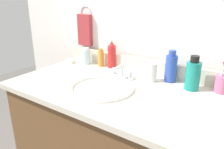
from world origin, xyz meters
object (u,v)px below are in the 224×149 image
at_px(bottle_spray_red, 112,55).
at_px(cup_pink, 222,83).
at_px(bottle_lotion_white, 152,72).
at_px(bottle_oil_amber, 101,58).
at_px(bottle_gel_clear, 86,56).
at_px(faucet, 121,73).
at_px(bottle_mouthwash_teal, 193,75).
at_px(hand_towel, 85,30).
at_px(bottle_shampoo_blue, 171,68).
at_px(soap_bar, 70,61).

relative_size(bottle_spray_red, cup_pink, 0.92).
bearing_deg(bottle_lotion_white, bottle_spray_red, 166.23).
height_order(bottle_oil_amber, cup_pink, cup_pink).
bearing_deg(bottle_spray_red, bottle_gel_clear, -170.37).
bearing_deg(bottle_lotion_white, bottle_oil_amber, 171.48).
bearing_deg(bottle_oil_amber, bottle_gel_clear, -173.49).
xyz_separation_m(faucet, bottle_mouthwash_teal, (0.39, 0.06, 0.05)).
bearing_deg(hand_towel, bottle_oil_amber, -19.41).
height_order(bottle_shampoo_blue, bottle_mouthwash_teal, same).
xyz_separation_m(bottle_oil_amber, cup_pink, (0.76, -0.00, -0.00)).
distance_m(bottle_lotion_white, soap_bar, 0.63).
height_order(hand_towel, faucet, hand_towel).
bearing_deg(bottle_shampoo_blue, hand_towel, 174.06).
distance_m(hand_towel, cup_pink, 0.97).
xyz_separation_m(bottle_gel_clear, bottle_lotion_white, (0.52, -0.05, 0.00)).
bearing_deg(bottle_lotion_white, bottle_gel_clear, 174.84).
bearing_deg(bottle_gel_clear, bottle_shampoo_blue, 0.90).
relative_size(cup_pink, soap_bar, 3.09).
bearing_deg(bottle_gel_clear, cup_pink, 0.63).
bearing_deg(bottle_mouthwash_teal, hand_towel, 171.98).
xyz_separation_m(faucet, bottle_lotion_white, (0.17, 0.05, 0.03)).
bearing_deg(bottle_oil_amber, bottle_shampoo_blue, -0.44).
bearing_deg(cup_pink, bottle_spray_red, 178.04).
xyz_separation_m(bottle_oil_amber, bottle_lotion_white, (0.40, -0.06, -0.00)).
distance_m(bottle_lotion_white, cup_pink, 0.36).
distance_m(bottle_shampoo_blue, cup_pink, 0.27).
distance_m(bottle_oil_amber, bottle_lotion_white, 0.41).
bearing_deg(bottle_gel_clear, bottle_spray_red, 9.63).
xyz_separation_m(bottle_oil_amber, bottle_mouthwash_teal, (0.63, -0.05, 0.02)).
bearing_deg(bottle_spray_red, bottle_shampoo_blue, -3.22).
distance_m(bottle_oil_amber, cup_pink, 0.76).
height_order(bottle_gel_clear, cup_pink, cup_pink).
xyz_separation_m(faucet, soap_bar, (-0.46, 0.05, -0.02)).
height_order(cup_pink, soap_bar, cup_pink).
bearing_deg(bottle_oil_amber, soap_bar, -164.76).
relative_size(hand_towel, bottle_mouthwash_teal, 1.22).
relative_size(bottle_mouthwash_teal, soap_bar, 2.81).
xyz_separation_m(bottle_shampoo_blue, cup_pink, (0.27, 0.00, -0.03)).
bearing_deg(soap_bar, bottle_oil_amber, 15.24).
height_order(bottle_oil_amber, bottle_lotion_white, bottle_lotion_white).
distance_m(hand_towel, bottle_shampoo_blue, 0.70).
bearing_deg(bottle_lotion_white, cup_pink, 9.02).
relative_size(hand_towel, cup_pink, 1.11).
bearing_deg(hand_towel, bottle_lotion_white, -12.13).
xyz_separation_m(bottle_oil_amber, bottle_spray_red, (0.08, 0.02, 0.03)).
bearing_deg(cup_pink, bottle_shampoo_blue, -179.99).
distance_m(bottle_mouthwash_teal, cup_pink, 0.14).
distance_m(cup_pink, soap_bar, 0.99).
relative_size(bottle_shampoo_blue, bottle_spray_red, 0.99).
bearing_deg(soap_bar, bottle_shampoo_blue, 4.65).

